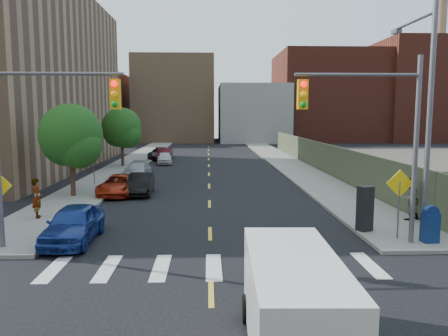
{
  "coord_description": "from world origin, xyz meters",
  "views": [
    {
      "loc": [
        -0.07,
        -9.58,
        4.91
      ],
      "look_at": [
        0.8,
        13.92,
        2.0
      ],
      "focal_mm": 35.0,
      "sensor_mm": 36.0,
      "label": 1
    }
  ],
  "objects": [
    {
      "name": "payphone",
      "position": [
        6.34,
        7.69,
        1.07
      ],
      "size": [
        0.67,
        0.61,
        1.85
      ],
      "primitive_type": "cube",
      "rotation": [
        0.0,
        0.0,
        0.35
      ],
      "color": "black",
      "rests_on": "sidewalk_ne"
    },
    {
      "name": "bg_bldg_center",
      "position": [
        8.0,
        70.0,
        5.0
      ],
      "size": [
        12.0,
        16.0,
        10.0
      ],
      "primitive_type": "cube",
      "color": "gray",
      "rests_on": "ground"
    },
    {
      "name": "tree_west_near",
      "position": [
        -8.0,
        16.05,
        3.48
      ],
      "size": [
        3.66,
        3.64,
        5.52
      ],
      "color": "#332114",
      "rests_on": "ground"
    },
    {
      "name": "sidewalk_ne",
      "position": [
        7.75,
        41.5,
        0.07
      ],
      "size": [
        3.5,
        73.0,
        0.15
      ],
      "primitive_type": "cube",
      "color": "gray",
      "rests_on": "ground"
    },
    {
      "name": "bg_bldg_east",
      "position": [
        22.0,
        72.0,
        8.0
      ],
      "size": [
        18.0,
        18.0,
        16.0
      ],
      "primitive_type": "cube",
      "color": "#592319",
      "rests_on": "ground"
    },
    {
      "name": "pedestrian_east",
      "position": [
        9.04,
        9.47,
        1.11
      ],
      "size": [
        1.14,
        1.03,
        1.92
      ],
      "primitive_type": "imported",
      "rotation": [
        0.0,
        0.0,
        3.53
      ],
      "color": "gray",
      "rests_on": "sidewalk_ne"
    },
    {
      "name": "fence_north",
      "position": [
        9.6,
        28.0,
        1.25
      ],
      "size": [
        0.12,
        44.0,
        2.5
      ],
      "primitive_type": "cube",
      "color": "#646748",
      "rests_on": "ground"
    },
    {
      "name": "bg_bldg_midwest",
      "position": [
        -6.0,
        72.0,
        7.5
      ],
      "size": [
        14.0,
        16.0,
        15.0
      ],
      "primitive_type": "cube",
      "color": "#8C6B4C",
      "rests_on": "ground"
    },
    {
      "name": "parked_car_silver",
      "position": [
        -5.5,
        23.69,
        0.63
      ],
      "size": [
        2.01,
        4.43,
        1.26
      ],
      "primitive_type": "imported",
      "rotation": [
        0.0,
        0.0,
        -0.06
      ],
      "color": "#9C9FA3",
      "rests_on": "ground"
    },
    {
      "name": "cargo_van",
      "position": [
        1.65,
        -1.1,
        1.1
      ],
      "size": [
        2.05,
        4.65,
        2.1
      ],
      "rotation": [
        0.0,
        0.0,
        -0.04
      ],
      "color": "white",
      "rests_on": "ground"
    },
    {
      "name": "signal_nw",
      "position": [
        -5.98,
        6.0,
        4.53
      ],
      "size": [
        4.59,
        0.3,
        7.0
      ],
      "color": "#59595E",
      "rests_on": "ground"
    },
    {
      "name": "smokestack",
      "position": [
        42.0,
        70.0,
        14.0
      ],
      "size": [
        1.8,
        1.8,
        28.0
      ],
      "primitive_type": "cylinder",
      "color": "#8C6B4C",
      "rests_on": "ground"
    },
    {
      "name": "bg_bldg_west",
      "position": [
        -22.0,
        70.0,
        6.0
      ],
      "size": [
        14.0,
        18.0,
        12.0
      ],
      "primitive_type": "cube",
      "color": "#592319",
      "rests_on": "ground"
    },
    {
      "name": "parked_car_red",
      "position": [
        -5.5,
        16.89,
        0.62
      ],
      "size": [
        2.18,
        4.51,
        1.24
      ],
      "primitive_type": "imported",
      "rotation": [
        0.0,
        0.0,
        -0.03
      ],
      "color": "#A62810",
      "rests_on": "ground"
    },
    {
      "name": "warn_sign_midwest",
      "position": [
        -7.8,
        20.0,
        1.99
      ],
      "size": [
        1.06,
        0.06,
        2.83
      ],
      "color": "#59595E",
      "rests_on": "ground"
    },
    {
      "name": "tree_west_far",
      "position": [
        -8.0,
        31.05,
        3.48
      ],
      "size": [
        3.66,
        3.64,
        5.52
      ],
      "color": "#332114",
      "rests_on": "ground"
    },
    {
      "name": "signal_ne",
      "position": [
        5.98,
        6.0,
        4.53
      ],
      "size": [
        4.59,
        0.3,
        7.0
      ],
      "color": "#59595E",
      "rests_on": "ground"
    },
    {
      "name": "sidewalk_nw",
      "position": [
        -7.75,
        41.5,
        0.07
      ],
      "size": [
        3.5,
        73.0,
        0.15
      ],
      "primitive_type": "cube",
      "color": "gray",
      "rests_on": "ground"
    },
    {
      "name": "parked_car_grey",
      "position": [
        -5.31,
        38.22,
        0.65
      ],
      "size": [
        2.43,
        4.82,
        1.31
      ],
      "primitive_type": "imported",
      "rotation": [
        0.0,
        0.0,
        -0.06
      ],
      "color": "black",
      "rests_on": "ground"
    },
    {
      "name": "parked_car_white",
      "position": [
        -4.38,
        33.59,
        0.61
      ],
      "size": [
        1.75,
        3.7,
        1.22
      ],
      "primitive_type": "imported",
      "rotation": [
        0.0,
        0.0,
        0.09
      ],
      "color": "silver",
      "rests_on": "ground"
    },
    {
      "name": "ground",
      "position": [
        0.0,
        0.0,
        0.0
      ],
      "size": [
        160.0,
        160.0,
        0.0
      ],
      "primitive_type": "plane",
      "color": "black",
      "rests_on": "ground"
    },
    {
      "name": "warn_sign_ne",
      "position": [
        7.2,
        6.5,
        1.99
      ],
      "size": [
        1.06,
        0.06,
        2.83
      ],
      "color": "#59595E",
      "rests_on": "ground"
    },
    {
      "name": "parked_car_black",
      "position": [
        -4.2,
        17.08,
        0.65
      ],
      "size": [
        1.54,
        4.01,
        1.3
      ],
      "primitive_type": "imported",
      "rotation": [
        0.0,
        0.0,
        0.04
      ],
      "color": "black",
      "rests_on": "ground"
    },
    {
      "name": "mailbox",
      "position": [
        8.2,
        6.0,
        0.83
      ],
      "size": [
        0.6,
        0.47,
        1.4
      ],
      "rotation": [
        0.0,
        0.0,
        0.06
      ],
      "color": "navy",
      "rests_on": "sidewalk_ne"
    },
    {
      "name": "streetlight_ne",
      "position": [
        8.2,
        6.9,
        5.22
      ],
      "size": [
        0.25,
        3.7,
        9.0
      ],
      "color": "#59595E",
      "rests_on": "ground"
    },
    {
      "name": "parked_car_blue",
      "position": [
        -5.25,
        7.0,
        0.72
      ],
      "size": [
        1.71,
        4.21,
        1.43
      ],
      "primitive_type": "imported",
      "rotation": [
        0.0,
        0.0,
        0.0
      ],
      "color": "navy",
      "rests_on": "ground"
    },
    {
      "name": "parked_car_maroon",
      "position": [
        -4.7,
        36.92,
        0.65
      ],
      "size": [
        1.51,
        3.97,
        1.29
      ],
      "primitive_type": "imported",
      "rotation": [
        0.0,
        0.0,
        -0.04
      ],
      "color": "#3F0C14",
      "rests_on": "ground"
    },
    {
      "name": "pedestrian_west",
      "position": [
        -7.95,
        10.49,
        1.07
      ],
      "size": [
        0.64,
        0.78,
        1.84
      ],
      "primitive_type": "imported",
      "rotation": [
        0.0,
        0.0,
        1.91
      ],
      "color": "gray",
      "rests_on": "sidewalk_nw"
    },
    {
      "name": "bg_bldg_fareast",
      "position": [
        38.0,
        70.0,
        9.0
      ],
      "size": [
        14.0,
        16.0,
        18.0
      ],
      "primitive_type": "cube",
      "color": "#592319",
      "rests_on": "ground"
    }
  ]
}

